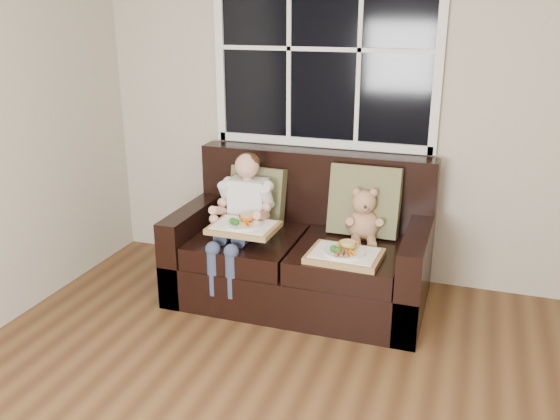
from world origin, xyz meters
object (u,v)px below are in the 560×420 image
(child, at_px, (243,208))
(tray_left, at_px, (244,226))
(loveseat, at_px, (302,253))
(teddy_bear, at_px, (363,219))
(tray_right, at_px, (345,254))

(child, relative_size, tray_left, 1.94)
(child, bearing_deg, loveseat, 16.80)
(child, distance_m, tray_left, 0.20)
(loveseat, distance_m, tray_left, 0.50)
(teddy_bear, height_order, tray_left, teddy_bear)
(loveseat, distance_m, child, 0.52)
(loveseat, height_order, teddy_bear, loveseat)
(loveseat, xyz_separation_m, tray_right, (0.36, -0.32, 0.17))
(tray_left, bearing_deg, child, 114.59)
(teddy_bear, distance_m, tray_left, 0.79)
(loveseat, height_order, child, child)
(loveseat, bearing_deg, child, -163.20)
(teddy_bear, bearing_deg, loveseat, 171.93)
(tray_left, bearing_deg, teddy_bear, 25.47)
(tray_right, bearing_deg, teddy_bear, 86.17)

